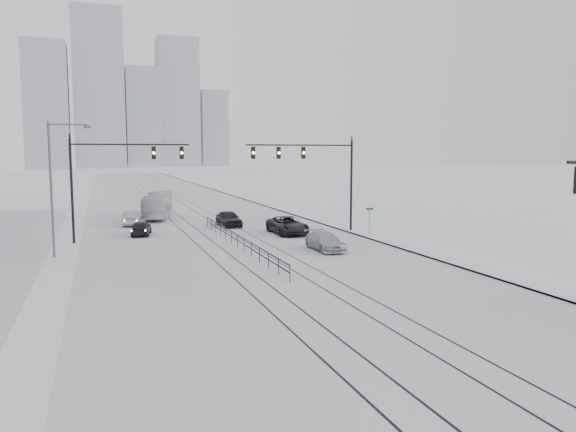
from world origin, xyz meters
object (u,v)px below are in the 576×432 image
at_px(sedan_sb_outer, 132,218).
at_px(sedan_nb_far, 229,219).
at_px(sedan_nb_right, 325,241).
at_px(sedan_nb_front, 288,226).
at_px(box_truck, 158,206).
at_px(sedan_sb_inner, 141,228).

distance_m(sedan_sb_outer, sedan_nb_far, 9.47).
bearing_deg(sedan_nb_right, sedan_nb_front, 89.45).
distance_m(sedan_nb_front, sedan_nb_right, 8.54).
bearing_deg(sedan_nb_right, box_truck, 110.73).
height_order(sedan_sb_outer, sedan_nb_front, sedan_nb_front).
relative_size(sedan_sb_outer, sedan_nb_far, 1.00).
distance_m(sedan_sb_inner, box_truck, 12.78).
distance_m(sedan_nb_front, sedan_nb_far, 7.63).
relative_size(sedan_sb_inner, sedan_nb_right, 0.83).
bearing_deg(sedan_sb_inner, sedan_sb_outer, -76.72).
xyz_separation_m(sedan_nb_front, box_truck, (-9.35, 15.77, 0.59)).
bearing_deg(sedan_nb_front, sedan_sb_inner, 163.44).
height_order(sedan_sb_inner, sedan_sb_outer, sedan_sb_outer).
distance_m(sedan_nb_front, box_truck, 18.34).
bearing_deg(sedan_sb_outer, box_truck, -113.76).
distance_m(sedan_sb_outer, sedan_nb_right, 22.57).
height_order(sedan_sb_inner, sedan_nb_far, sedan_nb_far).
bearing_deg(sedan_sb_inner, sedan_nb_front, 174.69).
relative_size(sedan_nb_right, box_truck, 0.47).
relative_size(sedan_sb_inner, sedan_nb_far, 0.86).
bearing_deg(sedan_nb_front, sedan_sb_outer, 138.81).
relative_size(sedan_nb_front, sedan_nb_right, 1.21).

